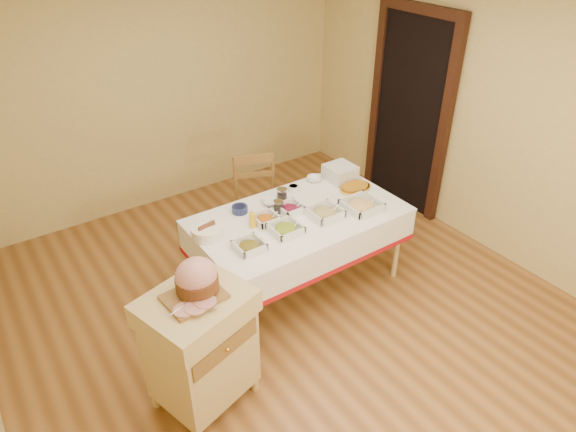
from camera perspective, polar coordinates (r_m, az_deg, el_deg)
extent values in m
plane|color=#8F5D2C|center=(4.53, 0.22, -10.86)|extent=(5.00, 5.00, 0.00)
plane|color=#CEBA6F|center=(5.83, -14.30, 13.30)|extent=(4.50, 0.00, 4.50)
plane|color=#CEBA6F|center=(5.27, 21.11, 10.12)|extent=(0.00, 5.00, 5.00)
cube|color=black|center=(5.84, 13.36, 10.83)|extent=(0.06, 0.90, 2.10)
cube|color=black|center=(5.53, 16.95, 9.07)|extent=(0.08, 0.10, 2.10)
cube|color=black|center=(6.15, 9.82, 12.30)|extent=(0.08, 0.10, 2.10)
cube|color=black|center=(5.54, 14.71, 21.42)|extent=(0.08, 1.10, 0.10)
cube|color=tan|center=(4.42, 1.22, -0.18)|extent=(1.80, 1.00, 0.04)
cylinder|color=tan|center=(4.02, -4.98, -10.95)|extent=(0.05, 0.05, 0.71)
cylinder|color=tan|center=(4.61, -10.29, -4.92)|extent=(0.05, 0.05, 0.71)
cylinder|color=tan|center=(4.83, 12.05, -3.17)|extent=(0.05, 0.05, 0.71)
cylinder|color=tan|center=(5.33, 5.71, 1.08)|extent=(0.05, 0.05, 0.71)
cube|color=white|center=(4.41, 1.22, 0.09)|extent=(1.82, 1.02, 0.01)
cube|color=tan|center=(3.66, -9.60, -14.85)|extent=(0.73, 0.66, 0.66)
cube|color=tan|center=(3.37, -10.23, -10.03)|extent=(0.79, 0.71, 0.17)
cube|color=brown|center=(3.34, -7.90, -15.03)|extent=(0.53, 0.16, 0.13)
sphere|color=gold|center=(3.33, -7.82, -15.13)|extent=(0.03, 0.03, 0.03)
cylinder|color=tan|center=(4.03, -14.23, -18.09)|extent=(0.06, 0.06, 0.11)
cylinder|color=tan|center=(3.90, -3.69, -19.16)|extent=(0.06, 0.06, 0.11)
cylinder|color=tan|center=(4.16, -6.99, -15.14)|extent=(0.06, 0.06, 0.11)
cube|color=brown|center=(5.04, -3.34, 0.88)|extent=(0.56, 0.55, 0.03)
cylinder|color=brown|center=(5.00, -5.02, -2.89)|extent=(0.04, 0.04, 0.47)
cylinder|color=brown|center=(5.31, -5.57, -0.62)|extent=(0.04, 0.04, 0.47)
cylinder|color=brown|center=(5.04, -0.81, -2.39)|extent=(0.04, 0.04, 0.47)
cylinder|color=brown|center=(5.35, -1.60, -0.17)|extent=(0.04, 0.04, 0.47)
cylinder|color=brown|center=(5.06, -5.85, 3.98)|extent=(0.04, 0.04, 0.50)
cylinder|color=brown|center=(5.11, -1.68, 4.41)|extent=(0.04, 0.04, 0.50)
cube|color=brown|center=(4.99, -3.84, 6.31)|extent=(0.38, 0.18, 0.09)
cube|color=brown|center=(3.31, -10.39, -8.82)|extent=(0.36, 0.29, 0.02)
ellipsoid|color=tan|center=(3.27, -10.17, -6.49)|extent=(0.27, 0.24, 0.23)
cylinder|color=#5A2F14|center=(3.31, -10.06, -7.35)|extent=(0.27, 0.27, 0.09)
cube|color=silver|center=(3.19, -10.01, -10.32)|extent=(0.23, 0.10, 0.00)
cylinder|color=silver|center=(3.25, -11.23, -9.44)|extent=(0.26, 0.08, 0.01)
cube|color=silver|center=(3.99, -4.31, -3.61)|extent=(0.22, 0.22, 0.01)
ellipsoid|color=#A72B13|center=(3.98, -4.33, -3.36)|extent=(0.16, 0.16, 0.06)
cylinder|color=silver|center=(3.98, -3.58, -3.24)|extent=(0.13, 0.01, 0.10)
cube|color=silver|center=(4.17, -0.27, -1.71)|extent=(0.24, 0.24, 0.01)
ellipsoid|color=gold|center=(4.16, -0.27, -1.45)|extent=(0.18, 0.18, 0.06)
cylinder|color=silver|center=(4.17, 0.52, -1.34)|extent=(0.13, 0.01, 0.10)
cube|color=silver|center=(4.39, 4.09, 0.06)|extent=(0.26, 0.26, 0.02)
ellipsoid|color=tan|center=(4.37, 4.10, 0.34)|extent=(0.20, 0.20, 0.07)
cylinder|color=silver|center=(4.39, 4.91, 0.45)|extent=(0.15, 0.01, 0.11)
cube|color=silver|center=(4.52, 8.15, 0.86)|extent=(0.30, 0.30, 0.02)
ellipsoid|color=#DCB568|center=(4.51, 8.18, 1.16)|extent=(0.23, 0.23, 0.08)
cylinder|color=silver|center=(4.53, 9.05, 1.26)|extent=(0.15, 0.01, 0.11)
cube|color=silver|center=(4.30, -2.49, -0.59)|extent=(0.20, 0.20, 0.01)
ellipsoid|color=#B75C0D|center=(4.29, -2.50, -0.36)|extent=(0.15, 0.15, 0.05)
cylinder|color=silver|center=(4.30, -1.86, -0.25)|extent=(0.13, 0.01, 0.10)
cube|color=silver|center=(4.45, 0.26, 0.61)|extent=(0.20, 0.20, 0.01)
ellipsoid|color=maroon|center=(4.44, 0.27, 0.83)|extent=(0.15, 0.15, 0.05)
cylinder|color=silver|center=(4.44, 0.88, 0.94)|extent=(0.13, 0.01, 0.10)
cylinder|color=silver|center=(4.26, -8.83, -1.07)|extent=(0.11, 0.11, 0.05)
cylinder|color=black|center=(4.25, -8.84, -0.89)|extent=(0.09, 0.09, 0.02)
cylinder|color=navy|center=(4.44, -5.38, 0.76)|extent=(0.14, 0.14, 0.06)
cylinder|color=maroon|center=(4.43, -5.39, 0.96)|extent=(0.11, 0.11, 0.02)
cylinder|color=silver|center=(4.75, 0.60, 3.11)|extent=(0.10, 0.10, 0.05)
cylinder|color=#B75C0D|center=(4.74, 0.60, 3.28)|extent=(0.08, 0.08, 0.02)
imported|color=silver|center=(4.55, -1.89, 1.60)|extent=(0.21, 0.21, 0.04)
imported|color=silver|center=(4.93, 2.93, 4.15)|extent=(0.15, 0.15, 0.04)
cylinder|color=silver|center=(4.41, -1.07, 0.98)|extent=(0.08, 0.08, 0.10)
cylinder|color=silver|center=(4.38, -1.07, 1.61)|extent=(0.09, 0.09, 0.01)
cylinder|color=black|center=(4.42, -1.06, 0.82)|extent=(0.07, 0.07, 0.07)
cylinder|color=silver|center=(4.58, -0.67, 2.29)|extent=(0.09, 0.09, 0.11)
cylinder|color=silver|center=(4.55, -0.68, 2.95)|extent=(0.09, 0.09, 0.01)
cylinder|color=black|center=(4.58, -0.67, 2.13)|extent=(0.07, 0.07, 0.08)
cylinder|color=gold|center=(4.21, -3.97, -0.47)|extent=(0.05, 0.05, 0.13)
cone|color=gold|center=(4.17, -4.01, 0.48)|extent=(0.03, 0.03, 0.03)
cylinder|color=white|center=(4.15, -8.97, -1.76)|extent=(0.25, 0.25, 0.09)
cube|color=silver|center=(4.99, 5.76, 4.17)|extent=(0.26, 0.26, 0.01)
cube|color=silver|center=(4.98, 5.77, 4.34)|extent=(0.26, 0.26, 0.01)
cube|color=silver|center=(4.97, 5.78, 4.50)|extent=(0.26, 0.26, 0.01)
cube|color=silver|center=(4.96, 5.79, 4.67)|extent=(0.26, 0.26, 0.01)
cube|color=silver|center=(4.96, 5.80, 4.84)|extent=(0.26, 0.26, 0.01)
cube|color=silver|center=(4.95, 5.81, 5.00)|extent=(0.26, 0.26, 0.01)
cube|color=silver|center=(4.94, 5.82, 5.17)|extent=(0.26, 0.26, 0.01)
cube|color=silver|center=(4.93, 5.83, 5.34)|extent=(0.26, 0.26, 0.01)
cube|color=silver|center=(4.93, 5.84, 5.51)|extent=(0.26, 0.26, 0.01)
ellipsoid|color=gold|center=(4.82, 7.44, 3.11)|extent=(0.32, 0.23, 0.03)
ellipsoid|color=#B87613|center=(4.81, 7.44, 3.23)|extent=(0.27, 0.19, 0.03)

